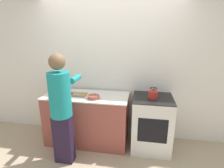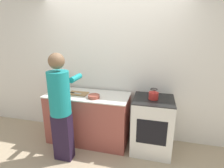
{
  "view_description": "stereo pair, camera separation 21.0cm",
  "coord_description": "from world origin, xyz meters",
  "px_view_note": "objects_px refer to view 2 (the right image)",
  "views": [
    {
      "loc": [
        0.55,
        -2.41,
        1.92
      ],
      "look_at": [
        0.1,
        0.22,
        1.14
      ],
      "focal_mm": 28.0,
      "sensor_mm": 36.0,
      "label": 1
    },
    {
      "loc": [
        0.76,
        -2.36,
        1.92
      ],
      "look_at": [
        0.1,
        0.22,
        1.14
      ],
      "focal_mm": 28.0,
      "sensor_mm": 36.0,
      "label": 2
    }
  ],
  "objects_px": {
    "cutting_board": "(78,93)",
    "kettle": "(154,95)",
    "person": "(61,104)",
    "bowl_prep": "(61,91)",
    "knife": "(75,93)",
    "oven": "(152,125)",
    "canister_jar": "(63,84)"
  },
  "relations": [
    {
      "from": "bowl_prep",
      "to": "oven",
      "type": "bearing_deg",
      "value": 0.2
    },
    {
      "from": "oven",
      "to": "canister_jar",
      "type": "relative_size",
      "value": 5.67
    },
    {
      "from": "oven",
      "to": "person",
      "type": "distance_m",
      "value": 1.51
    },
    {
      "from": "bowl_prep",
      "to": "kettle",
      "type": "bearing_deg",
      "value": -0.26
    },
    {
      "from": "oven",
      "to": "knife",
      "type": "height_order",
      "value": "same"
    },
    {
      "from": "knife",
      "to": "bowl_prep",
      "type": "distance_m",
      "value": 0.3
    },
    {
      "from": "oven",
      "to": "cutting_board",
      "type": "relative_size",
      "value": 2.73
    },
    {
      "from": "oven",
      "to": "kettle",
      "type": "height_order",
      "value": "kettle"
    },
    {
      "from": "knife",
      "to": "canister_jar",
      "type": "relative_size",
      "value": 1.31
    },
    {
      "from": "cutting_board",
      "to": "kettle",
      "type": "relative_size",
      "value": 1.99
    },
    {
      "from": "knife",
      "to": "person",
      "type": "bearing_deg",
      "value": -78.96
    },
    {
      "from": "oven",
      "to": "person",
      "type": "bearing_deg",
      "value": -157.09
    },
    {
      "from": "cutting_board",
      "to": "oven",
      "type": "bearing_deg",
      "value": 0.77
    },
    {
      "from": "person",
      "to": "knife",
      "type": "distance_m",
      "value": 0.52
    },
    {
      "from": "oven",
      "to": "bowl_prep",
      "type": "height_order",
      "value": "bowl_prep"
    },
    {
      "from": "knife",
      "to": "kettle",
      "type": "height_order",
      "value": "kettle"
    },
    {
      "from": "kettle",
      "to": "canister_jar",
      "type": "bearing_deg",
      "value": 172.57
    },
    {
      "from": "canister_jar",
      "to": "bowl_prep",
      "type": "bearing_deg",
      "value": -71.99
    },
    {
      "from": "kettle",
      "to": "bowl_prep",
      "type": "height_order",
      "value": "kettle"
    },
    {
      "from": "cutting_board",
      "to": "kettle",
      "type": "distance_m",
      "value": 1.29
    },
    {
      "from": "person",
      "to": "bowl_prep",
      "type": "bearing_deg",
      "value": 119.37
    },
    {
      "from": "knife",
      "to": "kettle",
      "type": "relative_size",
      "value": 1.25
    },
    {
      "from": "kettle",
      "to": "cutting_board",
      "type": "bearing_deg",
      "value": -179.8
    },
    {
      "from": "person",
      "to": "cutting_board",
      "type": "xyz_separation_m",
      "value": [
        0.03,
        0.54,
        -0.01
      ]
    },
    {
      "from": "person",
      "to": "kettle",
      "type": "relative_size",
      "value": 9.85
    },
    {
      "from": "person",
      "to": "canister_jar",
      "type": "bearing_deg",
      "value": 116.41
    },
    {
      "from": "knife",
      "to": "oven",
      "type": "bearing_deg",
      "value": 10.88
    },
    {
      "from": "person",
      "to": "kettle",
      "type": "height_order",
      "value": "person"
    },
    {
      "from": "person",
      "to": "knife",
      "type": "xyz_separation_m",
      "value": [
        -0.02,
        0.52,
        -0.0
      ]
    },
    {
      "from": "cutting_board",
      "to": "knife",
      "type": "distance_m",
      "value": 0.05
    },
    {
      "from": "oven",
      "to": "bowl_prep",
      "type": "relative_size",
      "value": 4.8
    },
    {
      "from": "oven",
      "to": "bowl_prep",
      "type": "bearing_deg",
      "value": -179.8
    }
  ]
}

